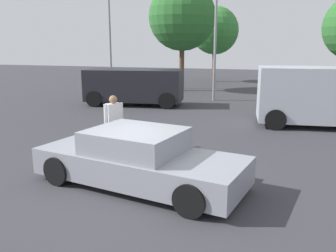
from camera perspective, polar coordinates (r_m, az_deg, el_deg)
ground_plane at (r=7.94m, az=-4.61°, el=-9.55°), size 80.00×80.00×0.00m
sedan_foreground at (r=7.82m, az=-4.68°, el=-5.39°), size 4.87×2.61×1.24m
dog at (r=10.58m, az=1.74°, el=-2.33°), size 0.44×0.59×0.41m
van_white at (r=14.58m, az=24.50°, el=4.51°), size 5.34×2.64×2.22m
suv_dark at (r=18.36m, az=-5.43°, el=6.46°), size 5.09×2.63×1.82m
pedestrian at (r=10.10m, az=-8.68°, el=1.09°), size 0.44×0.46×1.66m
light_post_near at (r=19.93m, az=7.65°, el=16.05°), size 0.44×0.44×6.12m
light_post_far at (r=25.63m, az=-9.38°, el=16.48°), size 0.44×0.44×7.07m
tree_back_right at (r=24.25m, az=2.28°, el=17.08°), size 4.40×4.40×7.04m
tree_far_right at (r=30.70m, az=7.53°, el=14.93°), size 3.92×3.92×6.18m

